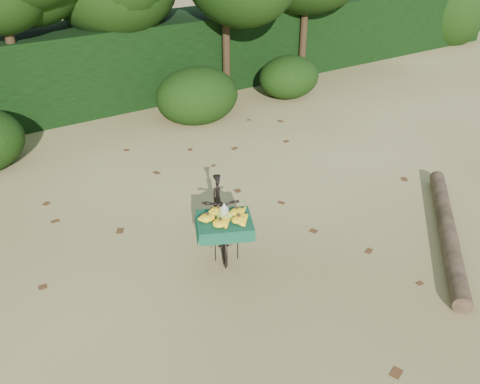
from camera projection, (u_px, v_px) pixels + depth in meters
ground at (250, 230)px, 7.40m from camera, size 80.00×80.00×0.00m
vendor_bicycle at (220, 215)px, 6.85m from camera, size 1.20×1.74×0.94m
fallen_log at (447, 229)px, 7.20m from camera, size 2.51×2.40×0.23m
hedge_backdrop at (96, 66)px, 11.54m from camera, size 26.00×1.80×1.80m
tree_row at (70, 26)px, 10.10m from camera, size 14.50×2.00×4.00m
bush_clumps at (155, 107)px, 10.54m from camera, size 8.80×1.70×0.90m
leaf_litter at (226, 210)px, 7.87m from camera, size 7.00×7.30×0.01m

